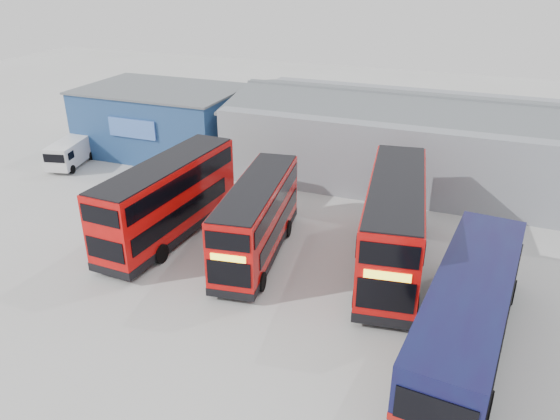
# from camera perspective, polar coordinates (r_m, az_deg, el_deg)

# --- Properties ---
(ground_plane) EXTENTS (120.00, 120.00, 0.00)m
(ground_plane) POSITION_cam_1_polar(r_m,az_deg,el_deg) (25.36, -6.59, -10.02)
(ground_plane) COLOR #A2A29D
(ground_plane) RESTS_ON ground
(office_block) EXTENTS (12.30, 8.32, 5.12)m
(office_block) POSITION_cam_1_polar(r_m,az_deg,el_deg) (45.07, -12.12, 9.20)
(office_block) COLOR navy
(office_block) RESTS_ON ground
(maintenance_shed) EXTENTS (30.50, 12.00, 5.89)m
(maintenance_shed) POSITION_cam_1_polar(r_m,az_deg,el_deg) (40.01, 17.38, 6.63)
(maintenance_shed) COLOR gray
(maintenance_shed) RESTS_ON ground
(double_decker_left) EXTENTS (3.11, 10.63, 4.44)m
(double_decker_left) POSITION_cam_1_polar(r_m,az_deg,el_deg) (30.73, -11.60, 0.95)
(double_decker_left) COLOR red
(double_decker_left) RESTS_ON ground
(double_decker_centre) EXTENTS (3.62, 9.78, 4.05)m
(double_decker_centre) POSITION_cam_1_polar(r_m,az_deg,el_deg) (28.36, -2.41, -1.08)
(double_decker_centre) COLOR red
(double_decker_centre) RESTS_ON ground
(double_decker_right) EXTENTS (4.18, 11.39, 4.72)m
(double_decker_right) POSITION_cam_1_polar(r_m,az_deg,el_deg) (27.56, 11.75, -1.68)
(double_decker_right) COLOR red
(double_decker_right) RESTS_ON ground
(single_decker_blue) EXTENTS (3.97, 12.52, 3.34)m
(single_decker_blue) POSITION_cam_1_polar(r_m,az_deg,el_deg) (23.08, 19.02, -10.35)
(single_decker_blue) COLOR #0E153F
(single_decker_blue) RESTS_ON ground
(panel_van) EXTENTS (2.71, 4.70, 1.94)m
(panel_van) POSITION_cam_1_polar(r_m,az_deg,el_deg) (44.09, -21.14, 5.65)
(panel_van) COLOR silver
(panel_van) RESTS_ON ground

